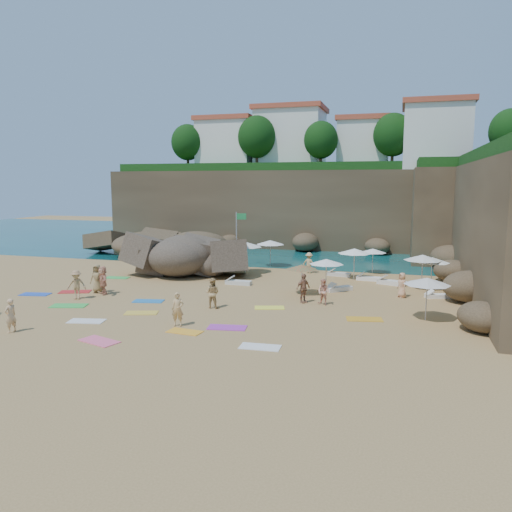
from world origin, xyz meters
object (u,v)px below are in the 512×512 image
(person_stand_5, at_px, (189,259))
(lounger_0, at_px, (239,283))
(person_stand_3, at_px, (303,288))
(person_stand_4, at_px, (402,285))
(rock_outcrop, at_px, (199,274))
(person_stand_1, at_px, (212,293))
(parasol_2, at_px, (373,251))
(person_stand_2, at_px, (309,263))
(person_stand_6, at_px, (11,316))
(parasol_0, at_px, (245,244))
(parasol_1, at_px, (270,242))
(flag_pole, at_px, (238,232))

(person_stand_5, bearing_deg, lounger_0, -69.14)
(person_stand_3, bearing_deg, person_stand_4, -25.46)
(rock_outcrop, distance_m, person_stand_1, 10.42)
(parasol_2, height_order, person_stand_3, parasol_2)
(rock_outcrop, bearing_deg, lounger_0, -35.13)
(rock_outcrop, xyz_separation_m, person_stand_4, (14.62, -3.73, 0.75))
(person_stand_3, bearing_deg, rock_outcrop, 89.43)
(person_stand_2, bearing_deg, person_stand_4, 149.92)
(lounger_0, xyz_separation_m, person_stand_6, (-6.60, -13.15, 0.65))
(parasol_0, relative_size, person_stand_4, 1.69)
(person_stand_3, bearing_deg, parasol_0, 72.03)
(parasol_0, bearing_deg, rock_outcrop, -157.76)
(rock_outcrop, height_order, parasol_0, parasol_0)
(parasol_0, xyz_separation_m, person_stand_6, (-5.77, -17.36, -1.40))
(parasol_2, distance_m, person_stand_4, 8.02)
(person_stand_6, bearing_deg, rock_outcrop, -179.29)
(rock_outcrop, bearing_deg, person_stand_4, -14.32)
(rock_outcrop, bearing_deg, person_stand_6, -98.89)
(parasol_0, bearing_deg, parasol_1, 72.72)
(person_stand_6, bearing_deg, parasol_1, 171.40)
(parasol_0, relative_size, lounger_0, 1.44)
(parasol_2, bearing_deg, person_stand_2, -164.71)
(parasol_0, xyz_separation_m, parasol_2, (9.22, 2.60, -0.46))
(person_stand_3, bearing_deg, lounger_0, 88.68)
(parasol_0, bearing_deg, person_stand_4, -24.04)
(parasol_0, relative_size, person_stand_2, 1.60)
(flag_pole, bearing_deg, parasol_2, -2.59)
(parasol_1, relative_size, person_stand_4, 1.53)
(parasol_1, bearing_deg, person_stand_5, -159.27)
(flag_pole, bearing_deg, person_stand_1, -77.55)
(parasol_2, bearing_deg, lounger_0, -140.87)
(lounger_0, xyz_separation_m, person_stand_3, (5.13, -3.84, 0.71))
(person_stand_1, xyz_separation_m, person_stand_6, (-7.21, -6.76, -0.05))
(flag_pole, relative_size, person_stand_6, 2.81)
(parasol_1, xyz_separation_m, person_stand_5, (-6.16, -2.33, -1.24))
(person_stand_2, distance_m, person_stand_4, 9.30)
(parasol_0, distance_m, person_stand_2, 5.00)
(lounger_0, relative_size, person_stand_3, 1.04)
(person_stand_3, bearing_deg, person_stand_6, 163.93)
(person_stand_4, distance_m, person_stand_6, 21.08)
(parasol_0, xyz_separation_m, person_stand_4, (11.36, -5.07, -1.44))
(parasol_2, distance_m, person_stand_6, 24.98)
(rock_outcrop, distance_m, parasol_1, 6.70)
(lounger_0, distance_m, person_stand_3, 6.45)
(lounger_0, bearing_deg, person_stand_2, 57.34)
(flag_pole, xyz_separation_m, parasol_0, (1.59, -3.09, -0.64))
(lounger_0, relative_size, person_stand_1, 1.05)
(parasol_2, relative_size, person_stand_4, 1.33)
(person_stand_1, bearing_deg, person_stand_2, -102.74)
(parasol_1, height_order, person_stand_3, parasol_1)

